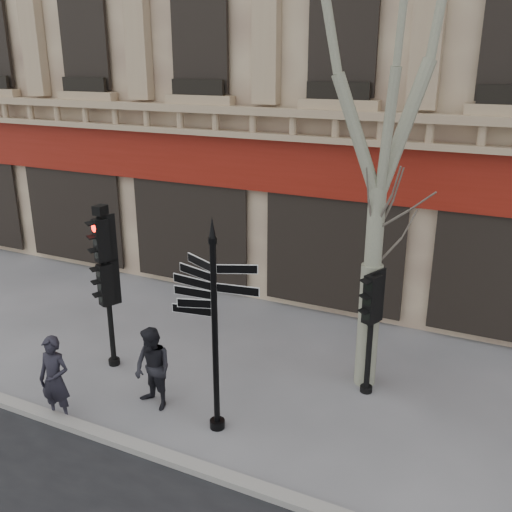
# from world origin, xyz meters

# --- Properties ---
(ground) EXTENTS (80.00, 80.00, 0.00)m
(ground) POSITION_xyz_m (0.00, 0.00, 0.00)
(ground) COLOR #5B5C60
(ground) RESTS_ON ground
(kerb) EXTENTS (80.00, 0.25, 0.12)m
(kerb) POSITION_xyz_m (0.00, -1.40, 0.06)
(kerb) COLOR gray
(kerb) RESTS_ON ground
(fingerpost) EXTENTS (1.60, 1.60, 3.75)m
(fingerpost) POSITION_xyz_m (-0.27, -0.31, 2.52)
(fingerpost) COLOR black
(fingerpost) RESTS_ON ground
(traffic_signal_main) EXTENTS (0.45, 0.39, 3.38)m
(traffic_signal_main) POSITION_xyz_m (-3.25, 0.63, 2.14)
(traffic_signal_main) COLOR black
(traffic_signal_main) RESTS_ON ground
(traffic_signal_secondary) EXTENTS (0.48, 0.42, 2.39)m
(traffic_signal_secondary) POSITION_xyz_m (1.73, 1.90, 1.67)
(traffic_signal_secondary) COLOR black
(traffic_signal_secondary) RESTS_ON ground
(plane_tree) EXTENTS (3.56, 3.56, 9.46)m
(plane_tree) POSITION_xyz_m (1.61, 2.20, 6.64)
(plane_tree) COLOR #9C9980
(plane_tree) RESTS_ON ground
(pedestrian_a) EXTENTS (0.63, 0.46, 1.59)m
(pedestrian_a) POSITION_xyz_m (-2.88, -1.30, 0.79)
(pedestrian_a) COLOR black
(pedestrian_a) RESTS_ON ground
(pedestrian_b) EXTENTS (0.88, 0.77, 1.54)m
(pedestrian_b) POSITION_xyz_m (-1.60, -0.24, 0.77)
(pedestrian_b) COLOR black
(pedestrian_b) RESTS_ON ground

